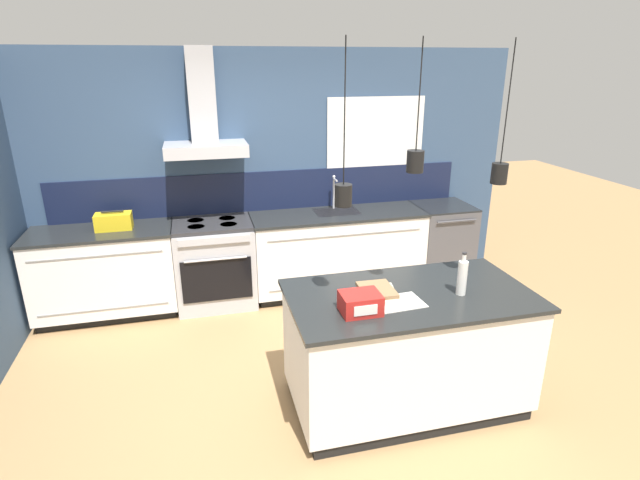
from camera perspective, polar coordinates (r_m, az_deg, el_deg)
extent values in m
plane|color=#A87F51|center=(4.17, -1.43, -16.38)|extent=(16.00, 16.00, 0.00)
cube|color=#354C6B|center=(5.49, -6.32, 7.46)|extent=(5.60, 0.06, 2.60)
cube|color=#141C38|center=(5.49, -6.19, 5.59)|extent=(4.42, 0.02, 0.43)
cube|color=white|center=(5.70, 6.38, 11.17)|extent=(1.12, 0.01, 0.96)
cube|color=black|center=(5.70, 6.35, 11.18)|extent=(1.04, 0.01, 0.88)
cube|color=#B5B5BA|center=(5.13, -12.89, 10.08)|extent=(0.80, 0.46, 0.12)
cube|color=#B5B5BA|center=(5.16, -13.37, 15.82)|extent=(0.26, 0.20, 0.90)
cylinder|color=black|center=(3.05, 2.83, 14.27)|extent=(0.01, 0.01, 0.86)
cylinder|color=black|center=(3.14, 2.68, 5.13)|extent=(0.11, 0.11, 0.14)
sphere|color=#F9D18C|center=(3.14, 2.68, 5.13)|extent=(0.06, 0.06, 0.06)
cylinder|color=black|center=(3.22, 11.30, 15.92)|extent=(0.01, 0.01, 0.67)
cylinder|color=black|center=(3.27, 10.82, 8.81)|extent=(0.11, 0.11, 0.14)
sphere|color=#F9D18C|center=(3.27, 10.82, 8.81)|extent=(0.06, 0.06, 0.06)
cylinder|color=black|center=(3.57, 20.69, 14.46)|extent=(0.01, 0.01, 0.79)
cylinder|color=black|center=(3.63, 19.81, 7.17)|extent=(0.11, 0.11, 0.14)
sphere|color=#F9D18C|center=(3.63, 19.81, 7.17)|extent=(0.06, 0.06, 0.06)
cube|color=black|center=(5.64, -22.69, -7.23)|extent=(1.30, 0.56, 0.09)
cube|color=white|center=(5.44, -23.34, -3.23)|extent=(1.34, 0.62, 0.79)
cube|color=gray|center=(5.06, -24.24, -1.70)|extent=(1.18, 0.01, 0.01)
cube|color=gray|center=(5.27, -23.40, -7.29)|extent=(1.18, 0.01, 0.01)
cube|color=#232626|center=(5.31, -23.93, 0.86)|extent=(1.37, 0.64, 0.03)
cube|color=black|center=(5.75, 1.89, -5.07)|extent=(1.82, 0.56, 0.09)
cube|color=white|center=(5.55, 2.03, -1.08)|extent=(1.87, 0.62, 0.79)
cube|color=gray|center=(5.18, 3.03, 0.57)|extent=(1.65, 0.01, 0.01)
cube|color=gray|center=(5.38, 2.92, -4.97)|extent=(1.65, 0.01, 0.01)
cube|color=#232626|center=(5.42, 2.08, 2.98)|extent=(1.90, 0.64, 0.03)
cube|color=#262628|center=(5.46, 1.93, 3.23)|extent=(0.48, 0.34, 0.01)
cylinder|color=#B5B5BA|center=(5.54, 1.58, 5.42)|extent=(0.02, 0.02, 0.36)
sphere|color=#B5B5BA|center=(5.49, 1.60, 7.24)|extent=(0.03, 0.03, 0.03)
cylinder|color=#B5B5BA|center=(5.44, 1.77, 6.90)|extent=(0.02, 0.12, 0.02)
cube|color=#B5B5BA|center=(5.38, -11.89, -2.81)|extent=(0.80, 0.62, 0.87)
cube|color=black|center=(5.10, -11.67, -4.51)|extent=(0.69, 0.02, 0.44)
cylinder|color=#B5B5BA|center=(4.99, -11.84, -2.20)|extent=(0.60, 0.02, 0.02)
cube|color=#B5B5BA|center=(4.94, -12.00, -0.08)|extent=(0.69, 0.02, 0.07)
cube|color=#2D2D30|center=(5.22, -12.24, 1.81)|extent=(0.80, 0.60, 0.04)
cylinder|color=black|center=(5.32, -14.03, 2.20)|extent=(0.17, 0.17, 0.00)
cylinder|color=black|center=(5.33, -10.58, 2.48)|extent=(0.17, 0.17, 0.00)
cylinder|color=black|center=(5.11, -13.99, 1.49)|extent=(0.17, 0.17, 0.00)
cylinder|color=black|center=(5.12, -10.40, 1.79)|extent=(0.17, 0.17, 0.00)
cube|color=#4C4C51|center=(6.02, 13.56, -0.36)|extent=(0.62, 0.62, 0.89)
cube|color=black|center=(5.88, 13.91, 3.81)|extent=(0.62, 0.62, 0.02)
cylinder|color=#4C4C51|center=(5.63, 15.40, 2.10)|extent=(0.47, 0.02, 0.02)
cube|color=black|center=(4.05, 9.54, -17.11)|extent=(1.62, 0.86, 0.09)
cube|color=white|center=(3.81, 9.92, -11.80)|extent=(1.69, 0.90, 0.79)
cube|color=#232626|center=(3.61, 10.30, -6.24)|extent=(1.74, 0.95, 0.03)
cylinder|color=silver|center=(3.63, 15.93, -4.19)|extent=(0.07, 0.07, 0.25)
cylinder|color=silver|center=(3.57, 16.16, -1.96)|extent=(0.03, 0.03, 0.06)
cylinder|color=#262628|center=(3.56, 16.20, -1.48)|extent=(0.03, 0.03, 0.01)
cube|color=beige|center=(3.52, 6.89, -6.18)|extent=(0.27, 0.33, 0.04)
cube|color=olive|center=(3.51, 6.52, -5.69)|extent=(0.24, 0.28, 0.03)
cube|color=red|center=(3.28, 4.64, -7.19)|extent=(0.26, 0.21, 0.13)
cube|color=white|center=(3.19, 5.25, -8.02)|extent=(0.16, 0.01, 0.07)
cube|color=silver|center=(3.46, 8.95, -7.06)|extent=(0.35, 0.26, 0.01)
cube|color=gold|center=(5.25, -22.51, 1.98)|extent=(0.34, 0.18, 0.16)
cylinder|color=black|center=(5.23, -22.65, 3.02)|extent=(0.20, 0.02, 0.02)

